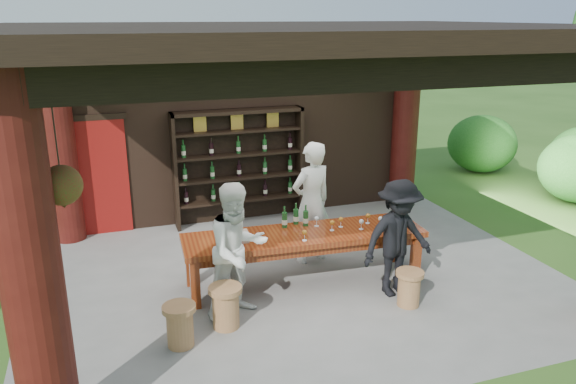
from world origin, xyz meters
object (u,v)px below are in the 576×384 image
object	(u,v)px
stool_far_left	(180,324)
host	(311,203)
guest_woman	(238,250)
napkin_basket	(238,237)
tasting_table	(304,241)
guest_man	(398,238)
stool_near_left	(226,306)
wine_shelf	(239,167)
stool_near_right	(409,287)

from	to	relation	value
stool_far_left	host	size ratio (longest dim) A/B	0.27
guest_woman	napkin_basket	bearing A→B (deg)	57.71
tasting_table	guest_man	size ratio (longest dim) A/B	2.12
stool_far_left	napkin_basket	world-z (taller)	napkin_basket
stool_near_left	guest_man	bearing A→B (deg)	2.76
napkin_basket	guest_man	bearing A→B (deg)	-19.07
guest_man	wine_shelf	bearing A→B (deg)	104.85
guest_man	host	bearing A→B (deg)	110.66
wine_shelf	guest_woman	world-z (taller)	wine_shelf
wine_shelf	tasting_table	xyz separation A→B (m)	(0.25, -2.69, -0.40)
host	guest_man	bearing A→B (deg)	100.99
stool_far_left	napkin_basket	distance (m)	1.50
wine_shelf	napkin_basket	bearing A→B (deg)	-104.26
napkin_basket	host	bearing A→B (deg)	27.82
stool_near_left	stool_near_right	xyz separation A→B (m)	(2.36, -0.24, -0.03)
wine_shelf	host	distance (m)	2.11
tasting_table	guest_man	bearing A→B (deg)	-33.63
stool_near_right	stool_far_left	xyz separation A→B (m)	(-2.94, 0.01, 0.02)
wine_shelf	host	size ratio (longest dim) A/B	1.25
host	guest_man	world-z (taller)	host
stool_far_left	guest_man	bearing A→B (deg)	6.57
wine_shelf	host	bearing A→B (deg)	-73.15
wine_shelf	tasting_table	size ratio (longest dim) A/B	0.69
stool_near_left	guest_man	xyz separation A→B (m)	(2.36, 0.11, 0.52)
stool_near_left	stool_far_left	world-z (taller)	stool_near_left
guest_woman	guest_man	world-z (taller)	guest_woman
wine_shelf	stool_near_right	xyz separation A→B (m)	(1.31, -3.74, -0.78)
tasting_table	host	bearing A→B (deg)	61.65
wine_shelf	tasting_table	bearing A→B (deg)	-84.70
wine_shelf	guest_woman	distance (m)	3.34
napkin_basket	guest_woman	bearing A→B (deg)	-104.72
stool_near_right	host	distance (m)	1.98
wine_shelf	napkin_basket	xyz separation A→B (m)	(-0.69, -2.70, -0.21)
wine_shelf	tasting_table	world-z (taller)	wine_shelf
stool_near_left	guest_man	size ratio (longest dim) A/B	0.33
host	wine_shelf	bearing A→B (deg)	-89.07
tasting_table	stool_far_left	size ratio (longest dim) A/B	6.70
host	napkin_basket	xyz separation A→B (m)	(-1.30, -0.68, -0.11)
stool_near_right	napkin_basket	world-z (taller)	napkin_basket
guest_woman	tasting_table	bearing A→B (deg)	9.43
guest_man	napkin_basket	size ratio (longest dim) A/B	6.16
stool_near_left	stool_far_left	distance (m)	0.62
tasting_table	stool_near_right	xyz separation A→B (m)	(1.06, -1.05, -0.38)
stool_far_left	guest_man	xyz separation A→B (m)	(2.94, 0.34, 0.53)
stool_far_left	napkin_basket	xyz separation A→B (m)	(0.95, 1.03, 0.55)
stool_near_left	host	distance (m)	2.33
wine_shelf	host	xyz separation A→B (m)	(0.61, -2.02, -0.10)
wine_shelf	stool_near_left	world-z (taller)	wine_shelf
guest_woman	guest_man	distance (m)	2.14
stool_near_right	wine_shelf	bearing A→B (deg)	109.30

